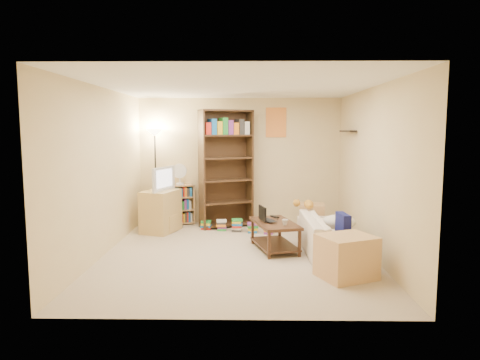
% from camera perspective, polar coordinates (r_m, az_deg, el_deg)
% --- Properties ---
extents(room, '(4.50, 4.54, 2.52)m').
position_cam_1_polar(room, '(6.30, -0.37, 4.44)').
color(room, tan).
rests_on(room, ground).
extents(sofa, '(1.94, 0.80, 0.56)m').
position_cam_1_polar(sofa, '(6.66, 11.91, -7.27)').
color(sofa, beige).
rests_on(sofa, ground).
extents(navy_pillow, '(0.15, 0.38, 0.33)m').
position_cam_1_polar(navy_pillow, '(6.23, 13.57, -5.87)').
color(navy_pillow, '#131754').
rests_on(navy_pillow, sofa).
extents(cream_blanket, '(0.52, 0.37, 0.22)m').
position_cam_1_polar(cream_blanket, '(6.69, 13.03, -5.48)').
color(cream_blanket, silver).
rests_on(cream_blanket, sofa).
extents(tabby_cat, '(0.44, 0.16, 0.15)m').
position_cam_1_polar(tabby_cat, '(7.26, 8.87, -3.19)').
color(tabby_cat, '#C28329').
rests_on(tabby_cat, sofa).
extents(coffee_table, '(0.80, 1.11, 0.45)m').
position_cam_1_polar(coffee_table, '(6.75, 4.66, -6.86)').
color(coffee_table, '#3A2316').
rests_on(coffee_table, ground).
extents(laptop, '(0.51, 0.48, 0.03)m').
position_cam_1_polar(laptop, '(6.76, 4.18, -5.39)').
color(laptop, black).
rests_on(laptop, coffee_table).
extents(laptop_screen, '(0.10, 0.33, 0.22)m').
position_cam_1_polar(laptop_screen, '(6.69, 3.00, -4.45)').
color(laptop_screen, white).
rests_on(laptop_screen, laptop).
extents(mug, '(0.18, 0.18, 0.09)m').
position_cam_1_polar(mug, '(6.49, 6.02, -5.63)').
color(mug, silver).
rests_on(mug, coffee_table).
extents(tv_remote, '(0.14, 0.18, 0.02)m').
position_cam_1_polar(tv_remote, '(7.06, 4.66, -4.90)').
color(tv_remote, black).
rests_on(tv_remote, coffee_table).
extents(tv_stand, '(0.71, 0.84, 0.77)m').
position_cam_1_polar(tv_stand, '(8.03, -10.52, -4.10)').
color(tv_stand, tan).
rests_on(tv_stand, ground).
extents(television, '(0.82, 0.55, 0.44)m').
position_cam_1_polar(television, '(7.94, -10.61, 0.17)').
color(television, black).
rests_on(television, tv_stand).
extents(tall_bookshelf, '(1.06, 0.71, 2.25)m').
position_cam_1_polar(tall_bookshelf, '(8.20, -1.85, 1.91)').
color(tall_bookshelf, '#3A2816').
rests_on(tall_bookshelf, ground).
extents(short_bookshelf, '(0.67, 0.46, 0.80)m').
position_cam_1_polar(short_bookshelf, '(8.58, -8.25, -3.28)').
color(short_bookshelf, tan).
rests_on(short_bookshelf, ground).
extents(desk_fan, '(0.28, 0.16, 0.42)m').
position_cam_1_polar(desk_fan, '(8.44, -8.07, 0.89)').
color(desk_fan, white).
rests_on(desk_fan, short_bookshelf).
extents(floor_lamp, '(0.32, 0.32, 1.89)m').
position_cam_1_polar(floor_lamp, '(8.54, -11.27, 4.13)').
color(floor_lamp, black).
rests_on(floor_lamp, ground).
extents(side_table, '(0.52, 0.52, 0.52)m').
position_cam_1_polar(side_table, '(8.01, 9.53, -5.01)').
color(side_table, tan).
rests_on(side_table, ground).
extents(end_cabinet, '(0.82, 0.76, 0.54)m').
position_cam_1_polar(end_cabinet, '(5.67, 14.01, -9.89)').
color(end_cabinet, '#DCBA6B').
rests_on(end_cabinet, ground).
extents(book_stacks, '(1.36, 0.48, 0.24)m').
position_cam_1_polar(book_stacks, '(7.94, -0.25, -6.18)').
color(book_stacks, red).
rests_on(book_stacks, ground).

